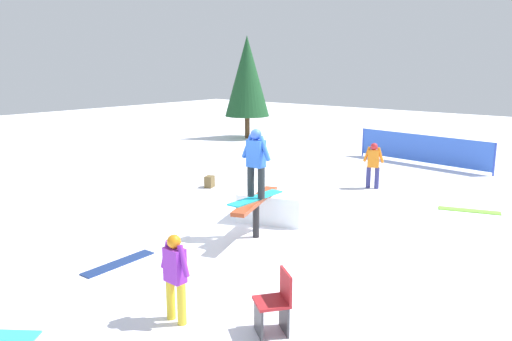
{
  "coord_description": "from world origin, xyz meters",
  "views": [
    {
      "loc": [
        7.76,
        6.37,
        3.6
      ],
      "look_at": [
        0.0,
        0.0,
        1.45
      ],
      "focal_mm": 35.0,
      "sensor_mm": 36.0,
      "label": 1
    }
  ],
  "objects": [
    {
      "name": "main_rider_on_rail",
      "position": [
        0.0,
        0.0,
        1.58
      ],
      "size": [
        1.54,
        0.74,
        1.46
      ],
      "rotation": [
        0.0,
        0.0,
        0.03
      ],
      "color": "#1CBDD3",
      "rests_on": "rail_feature"
    },
    {
      "name": "loose_snowboard_lime",
      "position": [
        -4.86,
        2.9,
        0.01
      ],
      "size": [
        0.73,
        1.46,
        0.02
      ],
      "primitive_type": "cube",
      "rotation": [
        0.0,
        0.0,
        5.04
      ],
      "color": "#81D93B",
      "rests_on": "ground"
    },
    {
      "name": "snow_kicker_ramp",
      "position": [
        -1.55,
        -0.58,
        0.34
      ],
      "size": [
        2.21,
        2.04,
        0.67
      ],
      "primitive_type": "cube",
      "rotation": [
        0.0,
        0.0,
        0.36
      ],
      "color": "white",
      "rests_on": "ground"
    },
    {
      "name": "safety_fence",
      "position": [
        -9.77,
        -0.25,
        0.6
      ],
      "size": [
        0.68,
        5.11,
        1.1
      ],
      "rotation": [
        0.0,
        0.0,
        4.59
      ],
      "color": "blue",
      "rests_on": "ground"
    },
    {
      "name": "pine_tree_near",
      "position": [
        -10.89,
        -9.5,
        3.0
      ],
      "size": [
        2.17,
        2.17,
        4.93
      ],
      "color": "#4C331E",
      "rests_on": "ground"
    },
    {
      "name": "bystander_purple",
      "position": [
        3.45,
        1.36,
        0.73
      ],
      "size": [
        0.2,
        0.59,
        1.3
      ],
      "rotation": [
        0.0,
        0.0,
        4.68
      ],
      "color": "yellow",
      "rests_on": "ground"
    },
    {
      "name": "backpack_on_snow",
      "position": [
        -2.49,
        -3.83,
        0.17
      ],
      "size": [
        0.36,
        0.31,
        0.34
      ],
      "primitive_type": "cube",
      "rotation": [
        0.0,
        0.0,
        0.36
      ],
      "color": "brown",
      "rests_on": "ground"
    },
    {
      "name": "loose_snowboard_navy",
      "position": [
        2.72,
        -1.04,
        0.01
      ],
      "size": [
        1.48,
        0.34,
        0.02
      ],
      "primitive_type": "cube",
      "rotation": [
        0.0,
        0.0,
        3.18
      ],
      "color": "navy",
      "rests_on": "ground"
    },
    {
      "name": "ground_plane",
      "position": [
        0.0,
        0.0,
        0.0
      ],
      "size": [
        60.0,
        60.0,
        0.0
      ],
      "primitive_type": "plane",
      "color": "white"
    },
    {
      "name": "bystander_orange",
      "position": [
        -5.47,
        -0.04,
        0.76
      ],
      "size": [
        0.28,
        0.6,
        1.35
      ],
      "rotation": [
        0.0,
        0.0,
        1.89
      ],
      "color": "navy",
      "rests_on": "ground"
    },
    {
      "name": "rail_feature",
      "position": [
        0.0,
        0.0,
        0.71
      ],
      "size": [
        2.17,
        1.04,
        0.85
      ],
      "rotation": [
        0.0,
        0.0,
        0.36
      ],
      "color": "black",
      "rests_on": "ground"
    },
    {
      "name": "folding_chair",
      "position": [
        2.8,
        2.64,
        0.41
      ],
      "size": [
        0.61,
        0.61,
        0.88
      ],
      "rotation": [
        0.0,
        0.0,
        0.94
      ],
      "color": "#3F3F44",
      "rests_on": "ground"
    }
  ]
}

